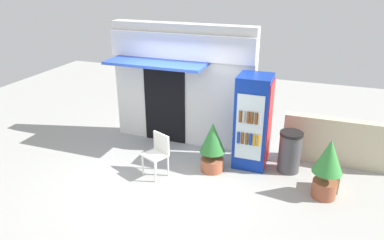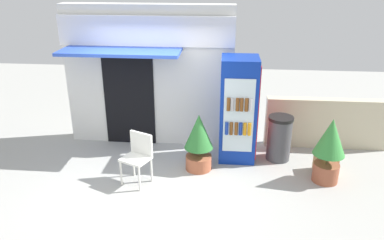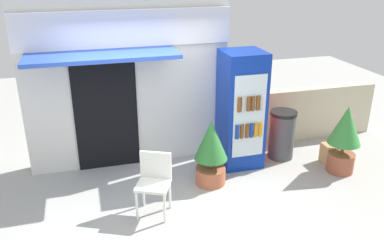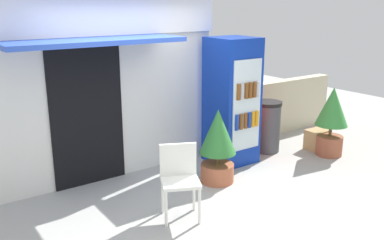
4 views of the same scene
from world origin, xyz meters
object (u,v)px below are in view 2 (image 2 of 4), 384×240
Objects in this scene: cardboard_box at (325,164)px; potted_plant_curbside at (329,146)px; potted_plant_near_shop at (199,139)px; plastic_chair at (138,154)px; trash_bin at (279,138)px; drink_cooler at (239,110)px.

potted_plant_curbside is at bearing -102.76° from cardboard_box.
potted_plant_near_shop is at bearing -178.27° from cardboard_box.
plastic_chair is 2.72m from trash_bin.
potted_plant_curbside is at bearing 5.18° from plastic_chair.
drink_cooler is 1.73m from potted_plant_curbside.
drink_cooler is 1.85× the size of potted_plant_near_shop.
plastic_chair is 0.82× the size of potted_plant_near_shop.
potted_plant_curbside is (1.53, -0.76, -0.33)m from drink_cooler.
plastic_chair is at bearing -174.82° from potted_plant_curbside.
potted_plant_curbside reaches higher than potted_plant_near_shop.
drink_cooler is 1.85m from cardboard_box.
potted_plant_near_shop is 1.61m from trash_bin.
cardboard_box is (0.79, -0.46, -0.27)m from trash_bin.
potted_plant_curbside is at bearing -5.86° from potted_plant_near_shop.
drink_cooler is at bearing -179.99° from trash_bin.
potted_plant_near_shop is at bearing -160.72° from trash_bin.
potted_plant_curbside reaches higher than trash_bin.
trash_bin is (1.51, 0.53, -0.15)m from potted_plant_near_shop.
potted_plant_near_shop is 2.25m from potted_plant_curbside.
potted_plant_curbside is 3.02× the size of cardboard_box.
potted_plant_curbside is (2.24, -0.23, 0.07)m from potted_plant_near_shop.
plastic_chair is 3.37m from cardboard_box.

